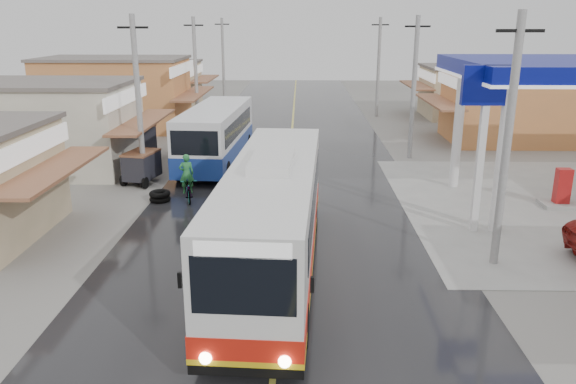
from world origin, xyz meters
The scene contains 13 objects.
ground centered at (0.00, 0.00, 0.00)m, with size 120.00×120.00×0.00m, color slate.
road centered at (0.00, 15.00, 0.01)m, with size 12.00×90.00×0.02m, color black.
centre_line centered at (0.00, 15.00, 0.02)m, with size 0.15×90.00×0.01m, color #D8CC4C.
shopfronts_left centered at (-13.00, 18.00, 0.00)m, with size 11.00×44.00×5.20m, color tan, non-canonical shape.
shopfronts_right centered at (15.00, 12.00, 0.00)m, with size 11.00×44.00×4.80m, color #B6B29F, non-canonical shape.
utility_poles_left centered at (-7.00, 16.00, 0.00)m, with size 1.60×50.00×8.00m, color gray, non-canonical shape.
utility_poles_right centered at (7.00, 15.00, 0.00)m, with size 1.60×36.00×8.00m, color gray, non-canonical shape.
coach_bus centered at (-0.24, -0.75, 1.84)m, with size 3.35×12.31×3.81m.
second_bus centered at (-4.02, 12.99, 1.72)m, with size 3.19×9.75×3.19m.
cyclist centered at (-4.37, 6.54, 0.71)m, with size 1.19×2.12×2.17m.
tricycle_near centered at (-7.19, 9.30, 0.91)m, with size 1.74×2.30×1.60m.
tricycle_far centered at (-9.03, 14.64, 1.06)m, with size 2.34×2.84×1.86m.
tyre_stack centered at (-5.62, 6.39, 0.24)m, with size 0.93×0.93×0.48m.
Camera 1 is at (0.57, -17.19, 7.66)m, focal length 35.00 mm.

